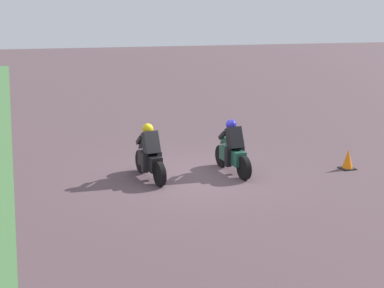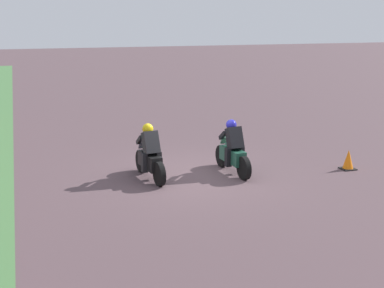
# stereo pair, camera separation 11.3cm
# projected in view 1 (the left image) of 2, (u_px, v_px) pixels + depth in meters

# --- Properties ---
(ground_plane) EXTENTS (120.00, 120.00, 0.00)m
(ground_plane) POSITION_uv_depth(u_px,v_px,m) (192.00, 176.00, 14.99)
(ground_plane) COLOR #544045
(rider_lane_a) EXTENTS (2.04, 0.55, 1.51)m
(rider_lane_a) POSITION_uv_depth(u_px,v_px,m) (233.00, 151.00, 15.18)
(rider_lane_a) COLOR black
(rider_lane_a) RESTS_ON ground_plane
(rider_lane_b) EXTENTS (2.04, 0.57, 1.51)m
(rider_lane_b) POSITION_uv_depth(u_px,v_px,m) (150.00, 156.00, 14.62)
(rider_lane_b) COLOR black
(rider_lane_b) RESTS_ON ground_plane
(traffic_cone) EXTENTS (0.40, 0.40, 0.58)m
(traffic_cone) POSITION_uv_depth(u_px,v_px,m) (348.00, 160.00, 15.64)
(traffic_cone) COLOR black
(traffic_cone) RESTS_ON ground_plane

